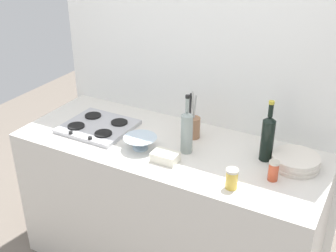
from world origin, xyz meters
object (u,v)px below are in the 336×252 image
(plate_stack, at_px, (296,161))
(butter_dish, at_px, (165,157))
(condiment_jar_front, at_px, (273,171))
(condiment_jar_rear, at_px, (232,179))
(mixing_bowl, at_px, (140,142))
(utensil_crock, at_px, (193,126))
(stovetop_hob, at_px, (98,126))
(wine_bottle_mid_left, at_px, (187,131))
(wine_bottle_leftmost, at_px, (268,137))

(plate_stack, bearing_deg, butter_dish, -156.13)
(condiment_jar_front, xyz_separation_m, condiment_jar_rear, (-0.16, -0.17, -0.00))
(condiment_jar_front, bearing_deg, butter_dish, -169.82)
(mixing_bowl, relative_size, condiment_jar_rear, 1.81)
(utensil_crock, bearing_deg, stovetop_hob, -162.48)
(plate_stack, bearing_deg, wine_bottle_mid_left, -166.96)
(stovetop_hob, relative_size, butter_dish, 2.88)
(mixing_bowl, relative_size, condiment_jar_front, 1.78)
(stovetop_hob, distance_m, condiment_jar_front, 1.11)
(wine_bottle_leftmost, height_order, utensil_crock, wine_bottle_leftmost)
(condiment_jar_front, bearing_deg, wine_bottle_mid_left, 174.89)
(wine_bottle_leftmost, bearing_deg, stovetop_hob, -172.26)
(mixing_bowl, height_order, condiment_jar_front, condiment_jar_front)
(condiment_jar_front, relative_size, condiment_jar_rear, 1.02)
(butter_dish, bearing_deg, condiment_jar_front, 10.18)
(mixing_bowl, bearing_deg, wine_bottle_mid_left, 21.45)
(butter_dish, bearing_deg, condiment_jar_rear, -9.18)
(wine_bottle_leftmost, bearing_deg, wine_bottle_mid_left, -162.33)
(stovetop_hob, height_order, plate_stack, plate_stack)
(stovetop_hob, relative_size, condiment_jar_front, 3.79)
(wine_bottle_leftmost, bearing_deg, mixing_bowl, -160.91)
(wine_bottle_leftmost, height_order, condiment_jar_rear, wine_bottle_leftmost)
(utensil_crock, relative_size, condiment_jar_rear, 2.80)
(stovetop_hob, bearing_deg, plate_stack, 6.77)
(wine_bottle_mid_left, bearing_deg, butter_dish, -110.61)
(plate_stack, height_order, condiment_jar_front, condiment_jar_front)
(plate_stack, xyz_separation_m, mixing_bowl, (-0.82, -0.23, 0.01))
(wine_bottle_mid_left, bearing_deg, plate_stack, 13.04)
(stovetop_hob, relative_size, utensil_crock, 1.37)
(wine_bottle_leftmost, xyz_separation_m, condiment_jar_front, (0.09, -0.18, -0.08))
(wine_bottle_mid_left, distance_m, condiment_jar_rear, 0.41)
(condiment_jar_rear, bearing_deg, mixing_bowl, 168.98)
(utensil_crock, height_order, condiment_jar_front, utensil_crock)
(wine_bottle_mid_left, height_order, utensil_crock, wine_bottle_mid_left)
(mixing_bowl, bearing_deg, condiment_jar_front, 3.86)
(wine_bottle_leftmost, distance_m, mixing_bowl, 0.70)
(stovetop_hob, bearing_deg, wine_bottle_mid_left, 0.67)
(butter_dish, height_order, condiment_jar_front, condiment_jar_front)
(wine_bottle_mid_left, height_order, condiment_jar_rear, wine_bottle_mid_left)
(utensil_crock, bearing_deg, condiment_jar_rear, -44.40)
(stovetop_hob, height_order, mixing_bowl, mixing_bowl)
(butter_dish, xyz_separation_m, condiment_jar_front, (0.56, 0.10, 0.03))
(plate_stack, bearing_deg, stovetop_hob, -173.23)
(condiment_jar_front, bearing_deg, mixing_bowl, -176.14)
(wine_bottle_leftmost, bearing_deg, utensil_crock, 175.02)
(stovetop_hob, distance_m, utensil_crock, 0.59)
(stovetop_hob, bearing_deg, condiment_jar_rear, -12.05)
(wine_bottle_leftmost, xyz_separation_m, mixing_bowl, (-0.65, -0.23, -0.10))
(plate_stack, distance_m, condiment_jar_front, 0.19)
(utensil_crock, bearing_deg, plate_stack, -3.52)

